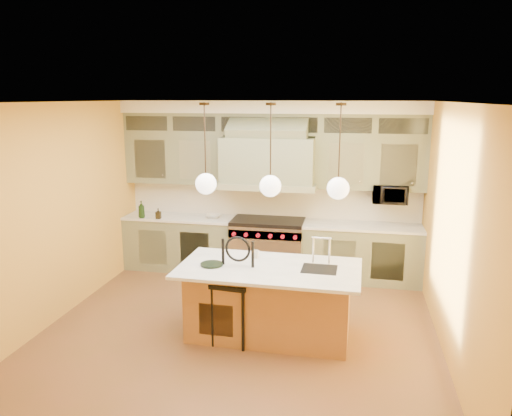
% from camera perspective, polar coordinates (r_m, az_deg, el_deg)
% --- Properties ---
extents(floor, '(5.00, 5.00, 0.00)m').
position_cam_1_polar(floor, '(6.66, -1.91, -13.79)').
color(floor, brown).
rests_on(floor, ground).
extents(ceiling, '(5.00, 5.00, 0.00)m').
position_cam_1_polar(ceiling, '(5.97, -2.12, 12.00)').
color(ceiling, white).
rests_on(ceiling, wall_back).
extents(wall_back, '(5.00, 0.00, 5.00)m').
position_cam_1_polar(wall_back, '(8.56, 1.80, 2.42)').
color(wall_back, gold).
rests_on(wall_back, ground).
extents(wall_front, '(5.00, 0.00, 5.00)m').
position_cam_1_polar(wall_front, '(3.89, -10.57, -10.50)').
color(wall_front, gold).
rests_on(wall_front, ground).
extents(wall_left, '(0.00, 5.00, 5.00)m').
position_cam_1_polar(wall_left, '(7.14, -21.94, -0.54)').
color(wall_left, gold).
rests_on(wall_left, ground).
extents(wall_right, '(0.00, 5.00, 5.00)m').
position_cam_1_polar(wall_right, '(6.11, 21.50, -2.62)').
color(wall_right, gold).
rests_on(wall_right, ground).
extents(back_cabinetry, '(5.00, 0.77, 2.90)m').
position_cam_1_polar(back_cabinetry, '(8.30, 1.50, 1.97)').
color(back_cabinetry, gray).
rests_on(back_cabinetry, floor).
extents(range, '(1.20, 0.74, 0.96)m').
position_cam_1_polar(range, '(8.44, 1.36, -4.46)').
color(range, silver).
rests_on(range, floor).
extents(kitchen_island, '(2.25, 1.24, 1.35)m').
position_cam_1_polar(kitchen_island, '(6.37, 1.61, -10.41)').
color(kitchen_island, '#9C6A37').
rests_on(kitchen_island, floor).
extents(counter_stool, '(0.50, 0.50, 1.30)m').
position_cam_1_polar(counter_stool, '(6.13, -2.56, -8.59)').
color(counter_stool, black).
rests_on(counter_stool, floor).
extents(microwave, '(0.54, 0.37, 0.30)m').
position_cam_1_polar(microwave, '(8.22, 15.05, 1.57)').
color(microwave, black).
rests_on(microwave, back_cabinetry).
extents(oil_bottle_a, '(0.13, 0.13, 0.29)m').
position_cam_1_polar(oil_bottle_a, '(8.70, -12.96, -0.17)').
color(oil_bottle_a, black).
rests_on(oil_bottle_a, back_cabinetry).
extents(oil_bottle_b, '(0.08, 0.09, 0.18)m').
position_cam_1_polar(oil_bottle_b, '(8.60, -11.10, -0.63)').
color(oil_bottle_b, black).
rests_on(oil_bottle_b, back_cabinetry).
extents(fruit_bowl, '(0.28, 0.28, 0.06)m').
position_cam_1_polar(fruit_bowl, '(8.53, -4.89, -0.94)').
color(fruit_bowl, silver).
rests_on(fruit_bowl, back_cabinetry).
extents(cup, '(0.11, 0.11, 0.09)m').
position_cam_1_polar(cup, '(6.49, -0.05, -5.31)').
color(cup, silver).
rests_on(cup, kitchen_island).
extents(pendant_left, '(0.26, 0.26, 1.11)m').
position_cam_1_polar(pendant_left, '(6.13, -5.75, 3.04)').
color(pendant_left, '#2D2319').
rests_on(pendant_left, ceiling).
extents(pendant_center, '(0.26, 0.26, 1.11)m').
position_cam_1_polar(pendant_center, '(5.95, 1.65, 2.81)').
color(pendant_center, '#2D2319').
rests_on(pendant_center, ceiling).
extents(pendant_right, '(0.26, 0.26, 1.11)m').
position_cam_1_polar(pendant_right, '(5.87, 9.38, 2.51)').
color(pendant_right, '#2D2319').
rests_on(pendant_right, ceiling).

